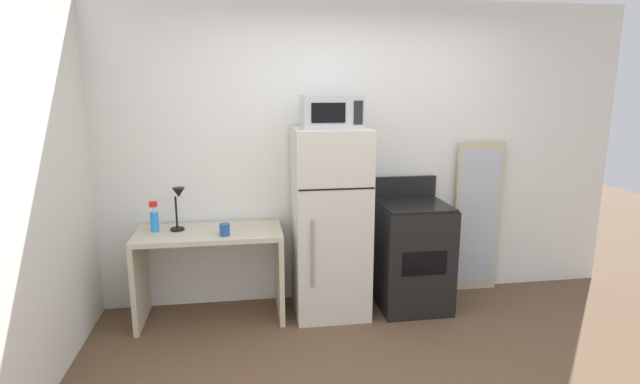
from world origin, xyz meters
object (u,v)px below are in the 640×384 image
(refrigerator, at_px, (330,223))
(oven_range, at_px, (412,254))
(desk_lamp, at_px, (178,202))
(leaning_mirror, at_px, (477,217))
(spray_bottle, at_px, (154,220))
(coffee_mug, at_px, (225,230))
(desk, at_px, (210,257))
(microwave, at_px, (331,112))

(refrigerator, distance_m, oven_range, 0.78)
(desk_lamp, xyz_separation_m, leaning_mirror, (2.64, 0.19, -0.29))
(spray_bottle, bearing_deg, oven_range, -1.83)
(coffee_mug, relative_size, oven_range, 0.09)
(desk, xyz_separation_m, oven_range, (1.70, -0.02, -0.06))
(desk, bearing_deg, desk_lamp, 170.37)
(leaning_mirror, bearing_deg, oven_range, -160.23)
(coffee_mug, bearing_deg, microwave, 7.34)
(refrigerator, relative_size, oven_range, 1.42)
(oven_range, relative_size, leaning_mirror, 0.79)
(coffee_mug, bearing_deg, refrigerator, 8.73)
(desk, height_order, coffee_mug, coffee_mug)
(refrigerator, height_order, leaning_mirror, refrigerator)
(oven_range, bearing_deg, microwave, -178.69)
(desk_lamp, bearing_deg, leaning_mirror, 4.17)
(desk, xyz_separation_m, coffee_mug, (0.13, -0.15, 0.27))
(oven_range, bearing_deg, leaning_mirror, 19.77)
(coffee_mug, bearing_deg, spray_bottle, 160.67)
(coffee_mug, relative_size, spray_bottle, 0.38)
(desk_lamp, bearing_deg, microwave, -3.71)
(desk, height_order, microwave, microwave)
(spray_bottle, xyz_separation_m, leaning_mirror, (2.84, 0.19, -0.15))
(refrigerator, xyz_separation_m, microwave, (0.00, -0.02, 0.91))
(coffee_mug, distance_m, leaning_mirror, 2.32)
(coffee_mug, xyz_separation_m, refrigerator, (0.86, 0.13, -0.02))
(coffee_mug, xyz_separation_m, spray_bottle, (-0.55, 0.19, 0.05))
(desk, xyz_separation_m, spray_bottle, (-0.42, 0.04, 0.32))
(desk_lamp, height_order, coffee_mug, desk_lamp)
(oven_range, bearing_deg, spray_bottle, 178.17)
(spray_bottle, bearing_deg, desk, -6.01)
(desk, relative_size, microwave, 2.53)
(microwave, bearing_deg, spray_bottle, 176.58)
(desk_lamp, xyz_separation_m, refrigerator, (1.22, -0.06, -0.21))
(desk, distance_m, spray_bottle, 0.54)
(microwave, height_order, leaning_mirror, microwave)
(coffee_mug, bearing_deg, desk, 131.26)
(refrigerator, xyz_separation_m, leaning_mirror, (1.43, 0.25, -0.08))
(spray_bottle, relative_size, refrigerator, 0.16)
(desk, bearing_deg, refrigerator, -1.08)
(desk_lamp, height_order, oven_range, desk_lamp)
(desk_lamp, distance_m, spray_bottle, 0.24)
(coffee_mug, height_order, leaning_mirror, leaning_mirror)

